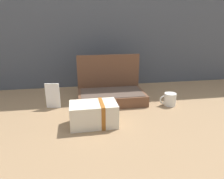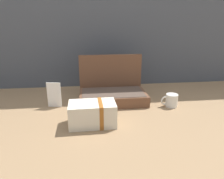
{
  "view_description": "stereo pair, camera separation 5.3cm",
  "coord_description": "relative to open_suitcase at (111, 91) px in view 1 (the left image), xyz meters",
  "views": [
    {
      "loc": [
        -0.16,
        -1.13,
        0.53
      ],
      "look_at": [
        0.03,
        -0.02,
        0.15
      ],
      "focal_mm": 33.25,
      "sensor_mm": 36.0,
      "label": 1
    },
    {
      "loc": [
        -0.11,
        -1.14,
        0.53
      ],
      "look_at": [
        0.03,
        -0.02,
        0.15
      ],
      "focal_mm": 33.25,
      "sensor_mm": 36.0,
      "label": 2
    }
  ],
  "objects": [
    {
      "name": "open_suitcase",
      "position": [
        0.0,
        0.0,
        0.0
      ],
      "size": [
        0.44,
        0.27,
        0.3
      ],
      "color": "brown",
      "rests_on": "ground_plane"
    },
    {
      "name": "cream_toiletry_bag",
      "position": [
        -0.14,
        -0.33,
        -0.01
      ],
      "size": [
        0.25,
        0.15,
        0.13
      ],
      "color": "beige",
      "rests_on": "ground_plane"
    },
    {
      "name": "ground_plane",
      "position": [
        -0.05,
        -0.19,
        -0.07
      ],
      "size": [
        6.0,
        6.0,
        0.0
      ],
      "primitive_type": "plane",
      "color": "#8C6D4C"
    },
    {
      "name": "coffee_mug",
      "position": [
        0.36,
        -0.15,
        -0.03
      ],
      "size": [
        0.11,
        0.08,
        0.08
      ],
      "color": "silver",
      "rests_on": "ground_plane"
    },
    {
      "name": "info_card_left",
      "position": [
        -0.38,
        -0.07,
        0.01
      ],
      "size": [
        0.09,
        0.02,
        0.16
      ],
      "primitive_type": "cube",
      "rotation": [
        0.0,
        0.0,
        -0.16
      ],
      "color": "white",
      "rests_on": "ground_plane"
    }
  ]
}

